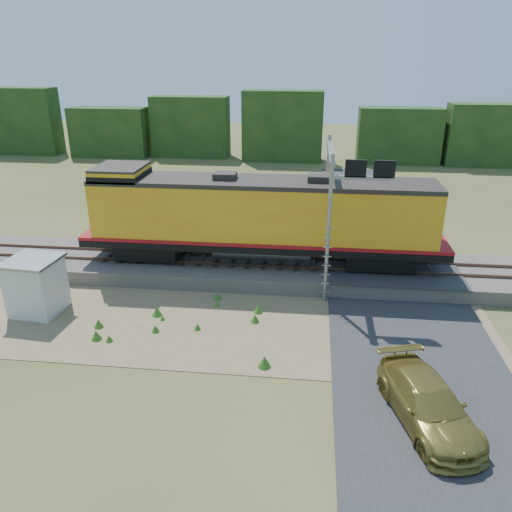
# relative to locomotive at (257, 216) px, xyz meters

# --- Properties ---
(ground) EXTENTS (140.00, 140.00, 0.00)m
(ground) POSITION_rel_locomotive_xyz_m (0.46, -6.00, -3.47)
(ground) COLOR #475123
(ground) RESTS_ON ground
(ballast) EXTENTS (70.00, 5.00, 0.80)m
(ballast) POSITION_rel_locomotive_xyz_m (0.46, 0.00, -3.07)
(ballast) COLOR slate
(ballast) RESTS_ON ground
(rails) EXTENTS (70.00, 1.54, 0.16)m
(rails) POSITION_rel_locomotive_xyz_m (0.46, 0.00, -2.59)
(rails) COLOR brown
(rails) RESTS_ON ballast
(dirt_shoulder) EXTENTS (26.00, 8.00, 0.03)m
(dirt_shoulder) POSITION_rel_locomotive_xyz_m (-1.54, -5.50, -3.46)
(dirt_shoulder) COLOR #8C7754
(dirt_shoulder) RESTS_ON ground
(road) EXTENTS (7.00, 66.00, 0.86)m
(road) POSITION_rel_locomotive_xyz_m (7.46, -5.26, -3.38)
(road) COLOR #38383A
(road) RESTS_ON ground
(tree_line_north) EXTENTS (130.00, 3.00, 6.50)m
(tree_line_north) POSITION_rel_locomotive_xyz_m (0.46, 32.00, -0.40)
(tree_line_north) COLOR #1A3814
(tree_line_north) RESTS_ON ground
(weed_clumps) EXTENTS (15.00, 6.20, 0.56)m
(weed_clumps) POSITION_rel_locomotive_xyz_m (-3.04, -5.90, -3.47)
(weed_clumps) COLOR #366C1F
(weed_clumps) RESTS_ON ground
(locomotive) EXTENTS (19.74, 3.01, 5.09)m
(locomotive) POSITION_rel_locomotive_xyz_m (0.00, 0.00, 0.00)
(locomotive) COLOR black
(locomotive) RESTS_ON rails
(shed) EXTENTS (2.50, 2.50, 2.75)m
(shed) POSITION_rel_locomotive_xyz_m (-9.99, -5.43, -2.08)
(shed) COLOR silver
(shed) RESTS_ON ground
(signal_gantry) EXTENTS (2.96, 6.20, 7.46)m
(signal_gantry) POSITION_rel_locomotive_xyz_m (4.15, -0.68, 2.10)
(signal_gantry) COLOR gray
(signal_gantry) RESTS_ON ground
(car) EXTENTS (3.38, 5.51, 1.49)m
(car) POSITION_rel_locomotive_xyz_m (7.09, -11.36, -2.73)
(car) COLOR olive
(car) RESTS_ON ground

